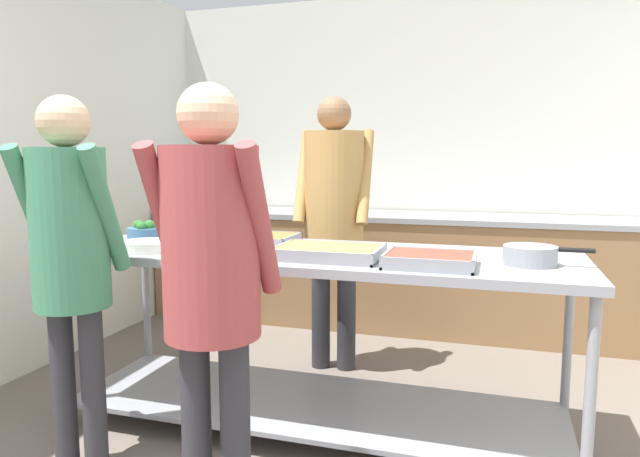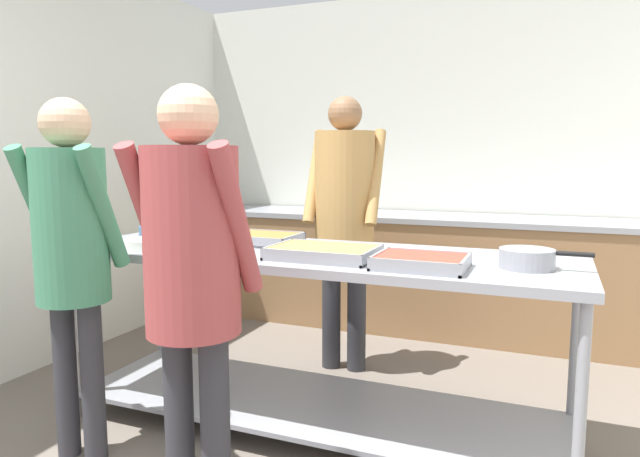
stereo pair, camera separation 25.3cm
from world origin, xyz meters
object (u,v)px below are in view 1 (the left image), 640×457
at_px(broccoli_bowl, 146,231).
at_px(water_bottle, 190,192).
at_px(serving_tray_vegetables, 329,253).
at_px(serving_tray_greens, 430,260).
at_px(sauce_pan, 531,254).
at_px(plate_stack, 146,246).
at_px(cook_behind_counter, 334,204).
at_px(guest_serving_right, 70,242).
at_px(guest_serving_left, 212,262).
at_px(serving_tray_roast, 251,239).

distance_m(broccoli_bowl, water_bottle, 1.84).
height_order(serving_tray_vegetables, serving_tray_greens, same).
relative_size(broccoli_bowl, sauce_pan, 0.57).
bearing_deg(plate_stack, cook_behind_counter, 57.91).
relative_size(guest_serving_right, cook_behind_counter, 0.93).
relative_size(plate_stack, guest_serving_left, 0.16).
height_order(broccoli_bowl, cook_behind_counter, cook_behind_counter).
xyz_separation_m(plate_stack, serving_tray_greens, (1.36, 0.01, 0.00)).
bearing_deg(serving_tray_vegetables, serving_tray_roast, 151.58).
bearing_deg(water_bottle, sauce_pan, -35.18).
relative_size(serving_tray_greens, sauce_pan, 1.03).
relative_size(plate_stack, serving_tray_roast, 0.55).
xyz_separation_m(sauce_pan, guest_serving_left, (-1.08, -0.78, 0.05)).
relative_size(broccoli_bowl, cook_behind_counter, 0.12).
distance_m(sauce_pan, guest_serving_left, 1.34).
bearing_deg(cook_behind_counter, serving_tray_vegetables, -75.41).
bearing_deg(serving_tray_greens, plate_stack, -179.46).
bearing_deg(serving_tray_vegetables, broccoli_bowl, 164.62).
height_order(serving_tray_roast, guest_serving_left, guest_serving_left).
relative_size(serving_tray_vegetables, guest_serving_right, 0.29).
distance_m(broccoli_bowl, serving_tray_greens, 1.67).
distance_m(serving_tray_greens, cook_behind_counter, 1.25).
relative_size(serving_tray_roast, serving_tray_greens, 1.27).
distance_m(broccoli_bowl, serving_tray_vegetables, 1.22).
distance_m(sauce_pan, cook_behind_counter, 1.41).
bearing_deg(cook_behind_counter, broccoli_bowl, -144.86).
height_order(serving_tray_greens, guest_serving_right, guest_serving_right).
bearing_deg(sauce_pan, plate_stack, -174.45).
bearing_deg(broccoli_bowl, sauce_pan, -6.22).
height_order(guest_serving_right, water_bottle, guest_serving_right).
relative_size(guest_serving_left, guest_serving_right, 1.00).
xyz_separation_m(plate_stack, serving_tray_vegetables, (0.90, 0.07, 0.00)).
xyz_separation_m(serving_tray_roast, cook_behind_counter, (0.25, 0.70, 0.14)).
height_order(broccoli_bowl, serving_tray_vegetables, broccoli_bowl).
bearing_deg(water_bottle, cook_behind_counter, -33.11).
bearing_deg(serving_tray_roast, guest_serving_right, -121.20).
bearing_deg(guest_serving_right, plate_stack, 80.83).
distance_m(serving_tray_roast, cook_behind_counter, 0.75).
bearing_deg(water_bottle, serving_tray_greens, -41.84).
xyz_separation_m(serving_tray_greens, guest_serving_left, (-0.68, -0.62, 0.07)).
height_order(broccoli_bowl, water_bottle, water_bottle).
xyz_separation_m(plate_stack, water_bottle, (-0.96, 2.09, 0.12)).
distance_m(serving_tray_greens, sauce_pan, 0.43).
bearing_deg(serving_tray_vegetables, cook_behind_counter, 104.59).
bearing_deg(serving_tray_roast, serving_tray_vegetables, -28.42).
bearing_deg(serving_tray_greens, guest_serving_right, -162.76).
height_order(broccoli_bowl, serving_tray_greens, broccoli_bowl).
distance_m(plate_stack, water_bottle, 2.31).
bearing_deg(sauce_pan, serving_tray_vegetables, -173.28).
relative_size(broccoli_bowl, serving_tray_greens, 0.56).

